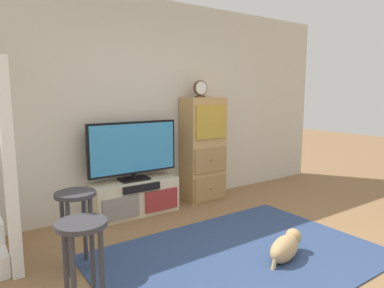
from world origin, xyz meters
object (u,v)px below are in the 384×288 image
object	(u,v)px
side_cabinet	(203,149)
dog	(286,247)
bar_stool_far	(76,212)
desk_clock	(200,89)
television	(133,149)
bar_stool_near	(82,245)
media_console	(136,197)

from	to	relation	value
side_cabinet	dog	size ratio (longest dim) A/B	2.76
bar_stool_far	dog	bearing A→B (deg)	-29.39
side_cabinet	desk_clock	xyz separation A→B (m)	(-0.07, -0.01, 0.84)
television	bar_stool_near	bearing A→B (deg)	-125.17
media_console	bar_stool_near	bearing A→B (deg)	-125.57
media_console	desk_clock	bearing A→B (deg)	-0.27
television	dog	bearing A→B (deg)	-71.72
desk_clock	bar_stool_near	distance (m)	2.86
television	bar_stool_far	size ratio (longest dim) A/B	1.68
bar_stool_near	bar_stool_far	bearing A→B (deg)	77.22
television	desk_clock	world-z (taller)	desk_clock
media_console	dog	bearing A→B (deg)	-71.50
dog	bar_stool_far	bearing A→B (deg)	150.61
television	side_cabinet	size ratio (longest dim) A/B	0.80
dog	media_console	bearing A→B (deg)	108.50
desk_clock	dog	bearing A→B (deg)	-101.36
bar_stool_far	dog	xyz separation A→B (m)	(1.61, -0.91, -0.40)
television	dog	size ratio (longest dim) A/B	2.20
side_cabinet	television	bearing A→B (deg)	179.26
media_console	desk_clock	size ratio (longest dim) A/B	4.73
television	desk_clock	distance (m)	1.24
desk_clock	bar_stool_far	distance (m)	2.43
media_console	bar_stool_far	size ratio (longest dim) A/B	1.57
desk_clock	bar_stool_near	xyz separation A→B (m)	(-2.13, -1.59, -1.06)
bar_stool_far	bar_stool_near	bearing A→B (deg)	-102.78
media_console	side_cabinet	xyz separation A→B (m)	(1.06, 0.01, 0.51)
desk_clock	dog	size ratio (longest dim) A/B	0.43
television	side_cabinet	world-z (taller)	side_cabinet
side_cabinet	bar_stool_near	distance (m)	2.73
television	side_cabinet	bearing A→B (deg)	-0.74
desk_clock	bar_stool_far	bearing A→B (deg)	-154.65
television	bar_stool_far	xyz separation A→B (m)	(-0.99, -0.97, -0.31)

